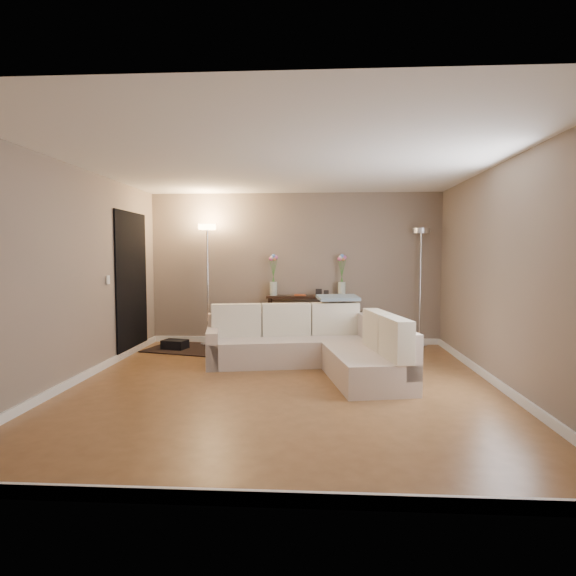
# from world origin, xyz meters

# --- Properties ---
(floor) EXTENTS (5.00, 5.50, 0.01)m
(floor) POSITION_xyz_m (0.00, 0.00, -0.01)
(floor) COLOR brown
(floor) RESTS_ON ground
(ceiling) EXTENTS (5.00, 5.50, 0.01)m
(ceiling) POSITION_xyz_m (0.00, 0.00, 2.60)
(ceiling) COLOR white
(ceiling) RESTS_ON ground
(wall_back) EXTENTS (5.00, 0.02, 2.60)m
(wall_back) POSITION_xyz_m (0.00, 2.76, 1.30)
(wall_back) COLOR gray
(wall_back) RESTS_ON ground
(wall_front) EXTENTS (5.00, 0.02, 2.60)m
(wall_front) POSITION_xyz_m (0.00, -2.76, 1.30)
(wall_front) COLOR gray
(wall_front) RESTS_ON ground
(wall_left) EXTENTS (0.02, 5.50, 2.60)m
(wall_left) POSITION_xyz_m (-2.51, 0.00, 1.30)
(wall_left) COLOR gray
(wall_left) RESTS_ON ground
(wall_right) EXTENTS (0.02, 5.50, 2.60)m
(wall_right) POSITION_xyz_m (2.51, 0.00, 1.30)
(wall_right) COLOR gray
(wall_right) RESTS_ON ground
(baseboard_back) EXTENTS (5.00, 0.03, 0.10)m
(baseboard_back) POSITION_xyz_m (0.00, 2.73, 0.05)
(baseboard_back) COLOR white
(baseboard_back) RESTS_ON ground
(baseboard_front) EXTENTS (5.00, 0.03, 0.10)m
(baseboard_front) POSITION_xyz_m (0.00, -2.73, 0.05)
(baseboard_front) COLOR white
(baseboard_front) RESTS_ON ground
(baseboard_left) EXTENTS (0.03, 5.50, 0.10)m
(baseboard_left) POSITION_xyz_m (-2.48, 0.00, 0.05)
(baseboard_left) COLOR white
(baseboard_left) RESTS_ON ground
(baseboard_right) EXTENTS (0.03, 5.50, 0.10)m
(baseboard_right) POSITION_xyz_m (2.48, 0.00, 0.05)
(baseboard_right) COLOR white
(baseboard_right) RESTS_ON ground
(doorway) EXTENTS (0.02, 1.20, 2.20)m
(doorway) POSITION_xyz_m (-2.48, 1.70, 1.10)
(doorway) COLOR black
(doorway) RESTS_ON ground
(switch_plate) EXTENTS (0.02, 0.08, 0.12)m
(switch_plate) POSITION_xyz_m (-2.48, 0.85, 1.20)
(switch_plate) COLOR white
(switch_plate) RESTS_ON ground
(sectional_sofa) EXTENTS (2.74, 2.38, 0.83)m
(sectional_sofa) POSITION_xyz_m (0.39, 0.90, 0.31)
(sectional_sofa) COLOR beige
(sectional_sofa) RESTS_ON floor
(throw_blanket) EXTENTS (0.66, 0.48, 0.08)m
(throw_blanket) POSITION_xyz_m (0.70, 1.55, 0.91)
(throw_blanket) COLOR gray
(throw_blanket) RESTS_ON sectional_sofa
(console_table) EXTENTS (1.38, 0.39, 0.85)m
(console_table) POSITION_xyz_m (0.13, 2.61, 0.48)
(console_table) COLOR black
(console_table) RESTS_ON floor
(leaning_mirror) EXTENTS (0.97, 0.06, 0.76)m
(leaning_mirror) POSITION_xyz_m (0.22, 2.78, 1.22)
(leaning_mirror) COLOR black
(leaning_mirror) RESTS_ON console_table
(table_decor) EXTENTS (0.58, 0.13, 0.14)m
(table_decor) POSITION_xyz_m (0.22, 2.57, 0.86)
(table_decor) COLOR #C54E22
(table_decor) RESTS_ON console_table
(flower_vase_left) EXTENTS (0.16, 0.13, 0.73)m
(flower_vase_left) POSITION_xyz_m (-0.36, 2.60, 1.14)
(flower_vase_left) COLOR silver
(flower_vase_left) RESTS_ON console_table
(flower_vase_right) EXTENTS (0.16, 0.13, 0.73)m
(flower_vase_right) POSITION_xyz_m (0.81, 2.61, 1.14)
(flower_vase_right) COLOR silver
(flower_vase_right) RESTS_ON console_table
(floor_lamp_lit) EXTENTS (0.35, 0.35, 2.05)m
(floor_lamp_lit) POSITION_xyz_m (-1.46, 2.44, 1.45)
(floor_lamp_lit) COLOR silver
(floor_lamp_lit) RESTS_ON floor
(floor_lamp_unlit) EXTENTS (0.31, 0.31, 1.98)m
(floor_lamp_unlit) POSITION_xyz_m (2.11, 2.54, 1.40)
(floor_lamp_unlit) COLOR silver
(floor_lamp_unlit) RESTS_ON floor
(charcoal_rug) EXTENTS (1.55, 1.31, 0.02)m
(charcoal_rug) POSITION_xyz_m (-1.67, 2.09, 0.01)
(charcoal_rug) COLOR black
(charcoal_rug) RESTS_ON floor
(black_bag) EXTENTS (0.43, 0.35, 0.25)m
(black_bag) POSITION_xyz_m (-1.92, 2.04, 0.04)
(black_bag) COLOR black
(black_bag) RESTS_ON charcoal_rug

